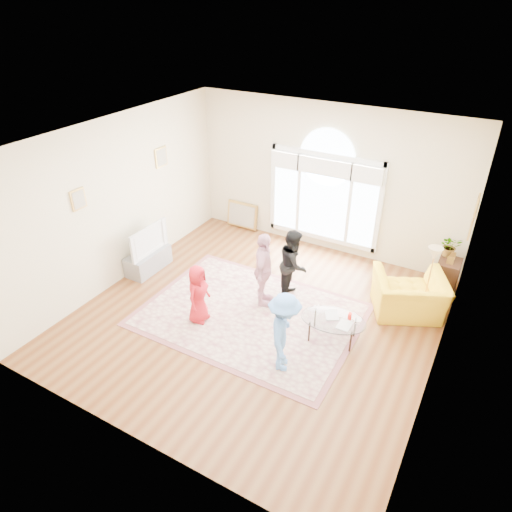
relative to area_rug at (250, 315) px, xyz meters
The scene contains 17 objects.
ground 0.13m from the area_rug, ahead, with size 6.00×6.00×0.00m, color brown.
room_shell 3.24m from the area_rug, 87.25° to the left, with size 6.00×6.00×6.00m.
area_rug is the anchor object (origin of this frame).
rug_border 0.00m from the area_rug, ahead, with size 3.80×2.80×0.01m, color #905153.
tv_console 2.65m from the area_rug, behind, with size 0.45×1.00×0.42m, color gray.
television 2.73m from the area_rug, behind, with size 0.17×1.04×0.60m.
coffee_table 1.57m from the area_rug, ahead, with size 1.17×0.85×0.54m.
armchair 2.85m from the area_rug, 30.70° to the left, with size 1.19×1.04×0.77m, color yellow.
side_cabinet 3.83m from the area_rug, 40.29° to the left, with size 0.40×0.50×0.70m, color black.
floor_lamp 3.27m from the area_rug, 25.77° to the left, with size 0.30×0.30×1.51m.
plant_pedestal 3.89m from the area_rug, 43.22° to the left, with size 0.20×0.20×0.70m, color white.
potted_plant 3.98m from the area_rug, 43.22° to the left, with size 0.38×0.33×0.42m, color #33722D.
leaning_picture 3.47m from the area_rug, 123.06° to the left, with size 0.80×0.05×0.62m, color tan.
child_red 1.06m from the area_rug, 141.93° to the right, with size 0.53×0.35×1.09m, color red.
child_black 1.23m from the area_rug, 66.75° to the left, with size 0.67×0.52×1.38m, color black.
child_pink 0.84m from the area_rug, 84.96° to the left, with size 0.84×0.35×1.44m, color #E09FB3.
child_blue 1.55m from the area_rug, 38.64° to the right, with size 0.86×0.50×1.33m, color #5993EB.
Camera 1 is at (3.17, -5.66, 5.13)m, focal length 32.00 mm.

